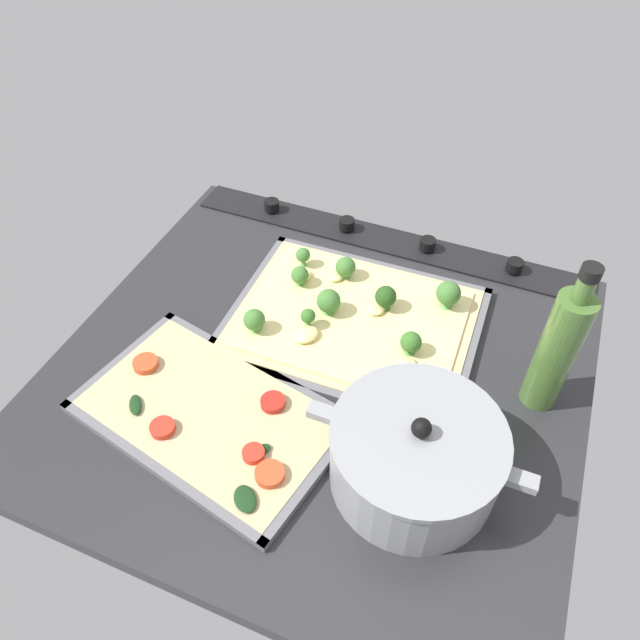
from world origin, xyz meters
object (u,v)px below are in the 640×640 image
(oil_bottle, at_px, (558,349))
(veggie_pizza_back, at_px, (210,415))
(cooking_pot, at_px, (415,456))
(baking_tray_back, at_px, (210,415))
(broccoli_pizza, at_px, (354,316))
(baking_tray_front, at_px, (353,324))

(oil_bottle, bearing_deg, veggie_pizza_back, 26.93)
(veggie_pizza_back, bearing_deg, cooking_pot, -175.85)
(baking_tray_back, distance_m, veggie_pizza_back, 0.01)
(broccoli_pizza, relative_size, oil_bottle, 1.48)
(veggie_pizza_back, bearing_deg, baking_tray_back, -39.76)
(baking_tray_front, xyz_separation_m, cooking_pot, (-0.16, 0.22, 0.05))
(baking_tray_front, relative_size, oil_bottle, 1.58)
(cooking_pot, bearing_deg, broccoli_pizza, -54.26)
(baking_tray_back, height_order, oil_bottle, oil_bottle)
(cooking_pot, distance_m, oil_bottle, 0.23)
(baking_tray_front, distance_m, veggie_pizza_back, 0.27)
(baking_tray_back, height_order, cooking_pot, cooking_pot)
(veggie_pizza_back, distance_m, oil_bottle, 0.46)
(baking_tray_back, xyz_separation_m, cooking_pot, (-0.28, -0.02, 0.05))
(baking_tray_back, bearing_deg, oil_bottle, -153.50)
(baking_tray_back, bearing_deg, cooking_pot, -176.38)
(baking_tray_back, relative_size, veggie_pizza_back, 1.08)
(cooking_pot, height_order, oil_bottle, oil_bottle)
(baking_tray_back, bearing_deg, veggie_pizza_back, 140.24)
(baking_tray_front, distance_m, oil_bottle, 0.30)
(baking_tray_back, bearing_deg, broccoli_pizza, -116.97)
(baking_tray_front, bearing_deg, cooking_pot, 125.97)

